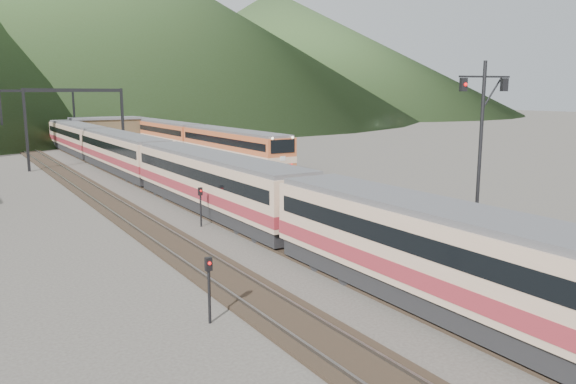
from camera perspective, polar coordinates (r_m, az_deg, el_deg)
track_main at (r=47.25m, az=-13.46°, el=0.65°), size 2.60×200.00×0.23m
track_far at (r=45.97m, az=-19.38°, el=0.09°), size 2.60×200.00×0.23m
track_second at (r=51.92m, az=-1.32°, el=1.75°), size 2.60×200.00×0.23m
platform at (r=47.38m, az=-6.28°, el=1.42°), size 8.00×100.00×1.00m
gantry_near at (r=60.52m, az=-20.78°, el=7.54°), size 9.55×0.25×8.00m
gantry_far at (r=85.18m, az=-24.04°, el=7.88°), size 9.55×0.25×8.00m
station_shed at (r=84.91m, az=-18.03°, el=6.21°), size 9.40×4.40×3.10m
hill_b at (r=240.41m, az=-21.63°, el=16.56°), size 220.00×220.00×75.00m
hill_c at (r=248.45m, az=-1.51°, el=14.11°), size 160.00×160.00×50.00m
main_train at (r=45.67m, az=-13.02°, el=2.93°), size 3.07×83.96×3.74m
second_train at (r=78.41m, az=-12.30°, el=5.82°), size 3.00×61.60×3.67m
signal_mast at (r=23.09m, az=18.98°, el=4.86°), size 2.14×0.72×7.78m
short_signal_b at (r=32.31m, az=-8.87°, el=-0.97°), size 0.23×0.18×2.27m
short_signal_c at (r=18.88m, az=-8.04°, el=-8.96°), size 0.22×0.16×2.27m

